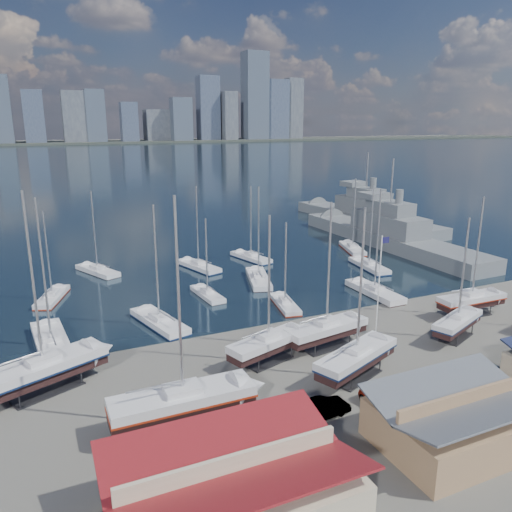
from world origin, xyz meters
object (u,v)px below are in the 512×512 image
flagpole (380,279)px  sailboat_cradle_0 (44,369)px  car_a (267,426)px  naval_ship_east (388,237)px  naval_ship_west (364,216)px

flagpole → sailboat_cradle_0: bearing=176.7°
sailboat_cradle_0 → car_a: size_ratio=4.38×
sailboat_cradle_0 → flagpole: bearing=-25.9°
sailboat_cradle_0 → naval_ship_east: sailboat_cradle_0 is taller
naval_ship_east → flagpole: size_ratio=4.13×
naval_ship_east → car_a: bearing=132.7°
naval_ship_west → flagpole: (-37.17, -52.96, 4.86)m
naval_ship_west → car_a: (-56.50, -64.72, -0.97)m
sailboat_cradle_0 → naval_ship_west: bearing=12.8°
car_a → naval_ship_east: bearing=42.9°
sailboat_cradle_0 → naval_ship_west: size_ratio=0.40×
naval_ship_east → naval_ship_west: naval_ship_east is taller
sailboat_cradle_0 → naval_ship_west: sailboat_cradle_0 is taller
naval_ship_east → sailboat_cradle_0: bearing=115.8°
naval_ship_west → car_a: naval_ship_west is taller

